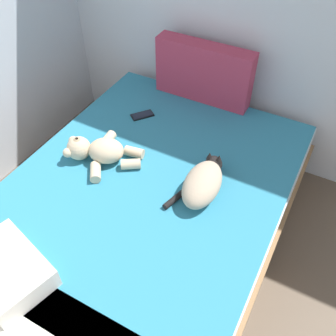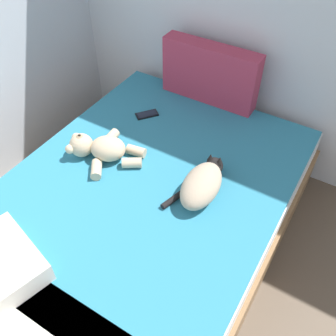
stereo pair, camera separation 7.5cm
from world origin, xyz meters
The scene contains 6 objects.
bed centered at (1.22, 3.33, 0.24)m, with size 1.50×2.04×0.49m.
patterned_cushion centered at (1.14, 4.26, 0.69)m, with size 0.67×0.13×0.40m.
cat centered at (1.51, 3.46, 0.56)m, with size 0.25×0.43×0.15m.
teddy_bear centered at (0.87, 3.40, 0.56)m, with size 0.47×0.39×0.15m.
cell_phone centered at (0.88, 3.88, 0.50)m, with size 0.15×0.16×0.01m.
throw_pillow centered at (0.97, 2.59, 0.55)m, with size 0.40×0.28×0.11m, color white.
Camera 1 is at (1.98, 2.20, 2.01)m, focal length 39.56 mm.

